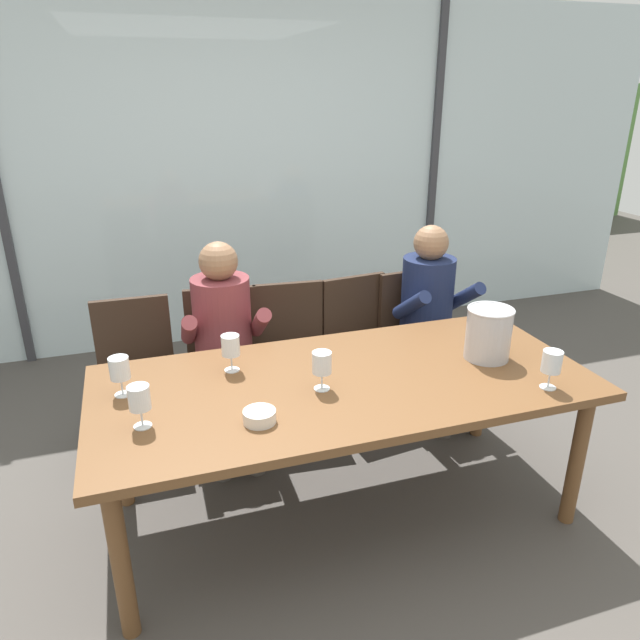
{
  "coord_description": "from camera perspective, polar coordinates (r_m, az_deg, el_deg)",
  "views": [
    {
      "loc": [
        -0.83,
        -2.17,
        1.95
      ],
      "look_at": [
        0.0,
        0.35,
        0.88
      ],
      "focal_mm": 32.75,
      "sensor_mm": 36.0,
      "label": 1
    }
  ],
  "objects": [
    {
      "name": "ground",
      "position": [
        3.81,
        -3.09,
        -8.86
      ],
      "size": [
        14.0,
        14.0,
        0.0
      ],
      "primitive_type": "plane",
      "color": "#4C4742"
    },
    {
      "name": "window_glass_panel",
      "position": [
        4.66,
        -8.0,
        13.7
      ],
      "size": [
        7.41,
        0.03,
        2.6
      ],
      "primitive_type": "cube",
      "color": "silver",
      "rests_on": "ground"
    },
    {
      "name": "window_mullion_right",
      "position": [
        5.2,
        10.99,
        14.36
      ],
      "size": [
        0.06,
        0.06,
        2.6
      ],
      "primitive_type": "cube",
      "color": "#38383D",
      "rests_on": "ground"
    },
    {
      "name": "hillside_vineyard",
      "position": [
        8.73,
        -13.09,
        15.08
      ],
      "size": [
        13.41,
        2.4,
        1.99
      ],
      "primitive_type": "cube",
      "color": "#568942",
      "rests_on": "ground"
    },
    {
      "name": "dining_table",
      "position": [
        2.65,
        2.38,
        -7.08
      ],
      "size": [
        2.21,
        0.99,
        0.73
      ],
      "color": "brown",
      "rests_on": "ground"
    },
    {
      "name": "chair_near_curtain",
      "position": [
        3.4,
        -17.49,
        -4.31
      ],
      "size": [
        0.44,
        0.44,
        0.87
      ],
      "rotation": [
        0.0,
        0.0,
        -0.01
      ],
      "color": "#332319",
      "rests_on": "ground"
    },
    {
      "name": "chair_left_of_center",
      "position": [
        3.45,
        -9.38,
        -3.2
      ],
      "size": [
        0.49,
        0.49,
        0.87
      ],
      "rotation": [
        0.0,
        0.0,
        -0.11
      ],
      "color": "#332319",
      "rests_on": "ground"
    },
    {
      "name": "chair_center",
      "position": [
        3.49,
        -2.75,
        -2.57
      ],
      "size": [
        0.48,
        0.48,
        0.87
      ],
      "rotation": [
        0.0,
        0.0,
        -0.08
      ],
      "color": "#332319",
      "rests_on": "ground"
    },
    {
      "name": "chair_right_of_center",
      "position": [
        3.62,
        4.0,
        -1.68
      ],
      "size": [
        0.49,
        0.49,
        0.87
      ],
      "rotation": [
        0.0,
        0.0,
        0.12
      ],
      "color": "#332319",
      "rests_on": "ground"
    },
    {
      "name": "chair_near_window_right",
      "position": [
        3.76,
        9.35,
        -0.99
      ],
      "size": [
        0.48,
        0.48,
        0.87
      ],
      "rotation": [
        0.0,
        0.0,
        0.1
      ],
      "color": "#332319",
      "rests_on": "ground"
    },
    {
      "name": "person_maroon_top",
      "position": [
        3.23,
        -9.29,
        -1.61
      ],
      "size": [
        0.47,
        0.62,
        1.18
      ],
      "rotation": [
        0.0,
        0.0,
        -0.04
      ],
      "color": "brown",
      "rests_on": "ground"
    },
    {
      "name": "person_navy_polo",
      "position": [
        3.62,
        11.02,
        0.92
      ],
      "size": [
        0.49,
        0.63,
        1.18
      ],
      "rotation": [
        0.0,
        0.0,
        0.09
      ],
      "color": "#192347",
      "rests_on": "ground"
    },
    {
      "name": "ice_bucket_primary",
      "position": [
        2.88,
        16.15,
        -1.2
      ],
      "size": [
        0.22,
        0.22,
        0.25
      ],
      "color": "#B7B7BC",
      "rests_on": "dining_table"
    },
    {
      "name": "tasting_bowl",
      "position": [
        2.3,
        -5.93,
        -9.35
      ],
      "size": [
        0.13,
        0.13,
        0.05
      ],
      "primitive_type": "cylinder",
      "color": "silver",
      "rests_on": "dining_table"
    },
    {
      "name": "wine_glass_by_left_taster",
      "position": [
        2.32,
        -17.25,
        -7.33
      ],
      "size": [
        0.08,
        0.08,
        0.17
      ],
      "color": "silver",
      "rests_on": "dining_table"
    },
    {
      "name": "wine_glass_near_bucket",
      "position": [
        2.48,
        0.18,
        -4.36
      ],
      "size": [
        0.08,
        0.08,
        0.17
      ],
      "color": "silver",
      "rests_on": "dining_table"
    },
    {
      "name": "wine_glass_center_pour",
      "position": [
        2.57,
        -19.0,
        -4.64
      ],
      "size": [
        0.08,
        0.08,
        0.17
      ],
      "color": "silver",
      "rests_on": "dining_table"
    },
    {
      "name": "wine_glass_by_right_taster",
      "position": [
        2.68,
        21.7,
        -3.95
      ],
      "size": [
        0.08,
        0.08,
        0.17
      ],
      "color": "silver",
      "rests_on": "dining_table"
    },
    {
      "name": "wine_glass_spare_empty",
      "position": [
        2.67,
        -8.73,
        -2.62
      ],
      "size": [
        0.08,
        0.08,
        0.17
      ],
      "color": "silver",
      "rests_on": "dining_table"
    }
  ]
}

